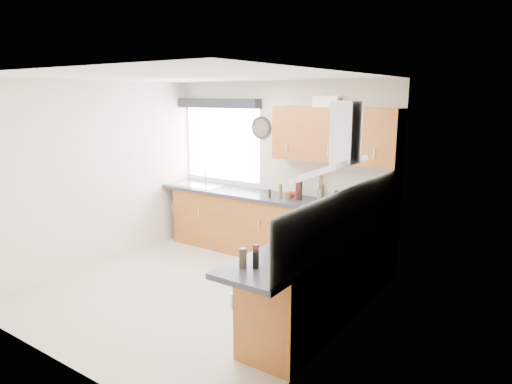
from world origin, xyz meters
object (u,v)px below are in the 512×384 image
Objects in this scene: oven at (324,278)px; extractor_hood at (338,151)px; washing_machine at (215,218)px; upper_cabinets at (335,135)px.

oven is 1.35m from extractor_hood.
extractor_hood reaches higher than washing_machine.
extractor_hood is at bearing -24.40° from washing_machine.
extractor_hood reaches higher than oven.
oven is 1.09× the size of extractor_hood.
washing_machine is (-1.95, -0.10, -1.39)m from upper_cabinets.
upper_cabinets is at bearing 112.54° from oven.
extractor_hood is at bearing -0.00° from oven.
upper_cabinets is (-0.65, 1.33, 0.03)m from extractor_hood.
washing_machine is at bearing -176.92° from upper_cabinets.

